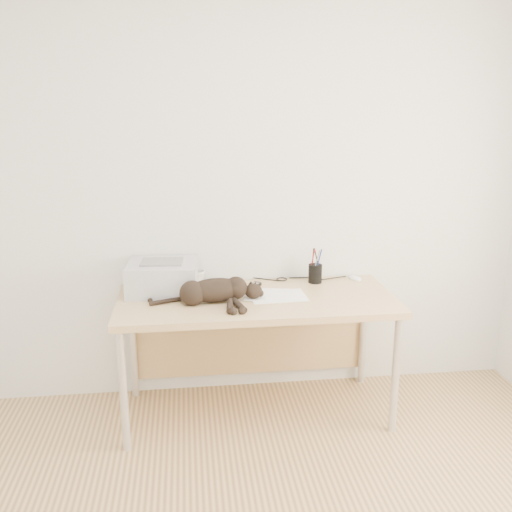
{
  "coord_description": "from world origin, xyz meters",
  "views": [
    {
      "loc": [
        -0.39,
        -1.7,
        1.83
      ],
      "look_at": [
        -0.01,
        1.34,
        1.0
      ],
      "focal_mm": 40.0,
      "sensor_mm": 36.0,
      "label": 1
    }
  ],
  "objects": [
    {
      "name": "wall_back",
      "position": [
        0.0,
        1.75,
        1.3
      ],
      "size": [
        3.5,
        0.0,
        3.5
      ],
      "primitive_type": "plane",
      "rotation": [
        1.57,
        0.0,
        0.0
      ],
      "color": "silver",
      "rests_on": "floor"
    },
    {
      "name": "mouse",
      "position": [
        0.67,
        1.67,
        0.76
      ],
      "size": [
        0.09,
        0.13,
        0.04
      ],
      "primitive_type": "ellipsoid",
      "rotation": [
        0.0,
        0.0,
        0.29
      ],
      "color": "white",
      "rests_on": "desk"
    },
    {
      "name": "cat",
      "position": [
        -0.26,
        1.34,
        0.8
      ],
      "size": [
        0.65,
        0.3,
        0.15
      ],
      "rotation": [
        0.0,
        0.0,
        0.1
      ],
      "color": "black",
      "rests_on": "desk"
    },
    {
      "name": "mug",
      "position": [
        -0.33,
        1.67,
        0.79
      ],
      "size": [
        0.14,
        0.14,
        0.09
      ],
      "primitive_type": "imported",
      "rotation": [
        0.0,
        0.0,
        0.88
      ],
      "color": "silver",
      "rests_on": "desk"
    },
    {
      "name": "remote_grey",
      "position": [
        -0.21,
        1.64,
        0.75
      ],
      "size": [
        0.14,
        0.19,
        0.02
      ],
      "primitive_type": "cube",
      "rotation": [
        0.0,
        0.0,
        0.52
      ],
      "color": "slate",
      "rests_on": "desk"
    },
    {
      "name": "pen_cup",
      "position": [
        0.4,
        1.63,
        0.8
      ],
      "size": [
        0.08,
        0.08,
        0.22
      ],
      "color": "black",
      "rests_on": "desk"
    },
    {
      "name": "printer",
      "position": [
        -0.54,
        1.56,
        0.83
      ],
      "size": [
        0.42,
        0.37,
        0.19
      ],
      "color": "silver",
      "rests_on": "desk"
    },
    {
      "name": "desk",
      "position": [
        0.0,
        1.48,
        0.61
      ],
      "size": [
        1.6,
        0.7,
        0.74
      ],
      "color": "tan",
      "rests_on": "floor"
    },
    {
      "name": "cable_tangle",
      "position": [
        0.0,
        1.7,
        0.75
      ],
      "size": [
        1.36,
        0.07,
        0.01
      ],
      "primitive_type": null,
      "color": "black",
      "rests_on": "desk"
    },
    {
      "name": "papers",
      "position": [
        0.11,
        1.4,
        0.74
      ],
      "size": [
        0.37,
        0.28,
        0.01
      ],
      "color": "white",
      "rests_on": "desk"
    },
    {
      "name": "remote_black",
      "position": [
        -0.01,
        1.56,
        0.75
      ],
      "size": [
        0.13,
        0.17,
        0.02
      ],
      "primitive_type": "cube",
      "rotation": [
        0.0,
        0.0,
        -0.58
      ],
      "color": "black",
      "rests_on": "desk"
    }
  ]
}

